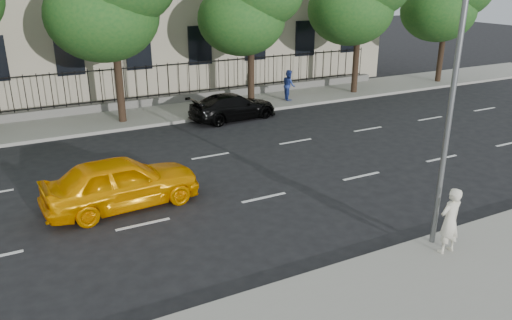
{
  "coord_description": "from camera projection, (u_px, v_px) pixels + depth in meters",
  "views": [
    {
      "loc": [
        -7.07,
        -10.49,
        6.81
      ],
      "look_at": [
        -0.03,
        3.0,
        1.15
      ],
      "focal_mm": 35.0,
      "sensor_mm": 36.0,
      "label": 1
    }
  ],
  "objects": [
    {
      "name": "near_sidewalk",
      "position": [
        406.0,
        306.0,
        10.81
      ],
      "size": [
        60.0,
        4.0,
        0.15
      ],
      "primitive_type": "cube",
      "color": "gray",
      "rests_on": "ground"
    },
    {
      "name": "pedestrian_far",
      "position": [
        289.0,
        85.0,
        28.09
      ],
      "size": [
        0.82,
        0.95,
        1.68
      ],
      "primitive_type": "imported",
      "rotation": [
        0.0,
        0.0,
        1.33
      ],
      "color": "navy",
      "rests_on": "far_sidewalk"
    },
    {
      "name": "far_sidewalk",
      "position": [
        158.0,
        114.0,
        25.77
      ],
      "size": [
        60.0,
        4.0,
        0.15
      ],
      "primitive_type": "cube",
      "color": "gray",
      "rests_on": "ground"
    },
    {
      "name": "black_sedan",
      "position": [
        233.0,
        107.0,
        24.84
      ],
      "size": [
        4.67,
        2.28,
        1.31
      ],
      "primitive_type": "imported",
      "rotation": [
        0.0,
        0.0,
        1.67
      ],
      "color": "black",
      "rests_on": "ground"
    },
    {
      "name": "street_light",
      "position": [
        441.0,
        49.0,
        11.98
      ],
      "size": [
        0.25,
        3.32,
        8.05
      ],
      "color": "slate",
      "rests_on": "near_sidewalk"
    },
    {
      "name": "iron_fence",
      "position": [
        148.0,
        96.0,
        26.98
      ],
      "size": [
        30.0,
        0.5,
        2.2
      ],
      "color": "slate",
      "rests_on": "far_sidewalk"
    },
    {
      "name": "yellow_taxi",
      "position": [
        121.0,
        182.0,
        15.38
      ],
      "size": [
        4.89,
        2.25,
        1.62
      ],
      "primitive_type": "imported",
      "rotation": [
        0.0,
        0.0,
        1.64
      ],
      "color": "#F79C00",
      "rests_on": "ground"
    },
    {
      "name": "lane_markings",
      "position": [
        234.0,
        175.0,
        18.11
      ],
      "size": [
        49.6,
        4.62,
        0.01
      ],
      "primitive_type": null,
      "color": "silver",
      "rests_on": "ground"
    },
    {
      "name": "woman_near",
      "position": [
        450.0,
        221.0,
        12.49
      ],
      "size": [
        0.66,
        0.44,
        1.76
      ],
      "primitive_type": "imported",
      "rotation": [
        0.0,
        0.0,
        3.18
      ],
      "color": "silver",
      "rests_on": "near_sidewalk"
    },
    {
      "name": "ground",
      "position": [
        306.0,
        230.0,
        14.16
      ],
      "size": [
        120.0,
        120.0,
        0.0
      ],
      "primitive_type": "plane",
      "color": "black",
      "rests_on": "ground"
    }
  ]
}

